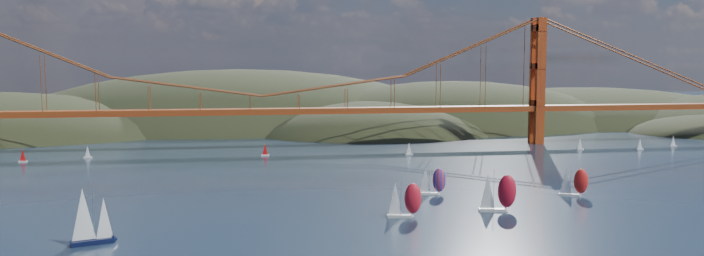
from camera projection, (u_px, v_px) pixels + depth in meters
name	position (u px, v px, depth m)	size (l,w,h in m)	color
headlands	(337.00, 146.00, 389.46)	(725.00, 225.00, 96.00)	black
bridge	(258.00, 71.00, 280.98)	(552.00, 12.00, 55.00)	maroon
sloop_navy	(89.00, 217.00, 137.87)	(8.76, 6.33, 12.88)	black
racer_0	(404.00, 199.00, 161.39)	(8.26, 3.95, 9.31)	silver
racer_1	(497.00, 192.00, 167.57)	(9.29, 4.94, 10.42)	silver
racer_2	(573.00, 181.00, 186.38)	(7.78, 5.35, 8.71)	silver
racer_rwb	(432.00, 180.00, 188.45)	(7.55, 4.06, 8.47)	white
distant_boat_2	(23.00, 156.00, 247.74)	(3.00, 2.00, 4.70)	silver
distant_boat_3	(88.00, 152.00, 257.86)	(3.00, 2.00, 4.70)	silver
distant_boat_4	(580.00, 144.00, 281.74)	(3.00, 2.00, 4.70)	silver
distant_boat_5	(640.00, 144.00, 281.47)	(3.00, 2.00, 4.70)	silver
distant_boat_6	(673.00, 141.00, 292.01)	(3.00, 2.00, 4.70)	silver
distant_boat_8	(409.00, 149.00, 266.74)	(3.00, 2.00, 4.70)	silver
distant_boat_9	(265.00, 150.00, 263.92)	(3.00, 2.00, 4.70)	silver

